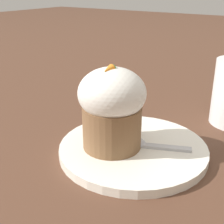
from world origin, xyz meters
TOP-DOWN VIEW (x-y plane):
  - ground_plane at (0.00, 0.00)m, footprint 4.00×4.00m
  - dessert_plate at (0.00, 0.00)m, footprint 0.20×0.20m
  - carrot_cake at (0.02, -0.02)m, footprint 0.09×0.09m
  - spoon at (-0.00, 0.00)m, footprint 0.06×0.11m

SIDE VIEW (x-z plane):
  - ground_plane at x=0.00m, z-range 0.00..0.00m
  - dessert_plate at x=0.00m, z-range 0.00..0.01m
  - spoon at x=0.00m, z-range 0.01..0.02m
  - carrot_cake at x=0.02m, z-range 0.01..0.13m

